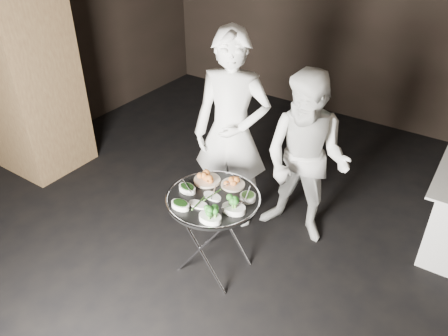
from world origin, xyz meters
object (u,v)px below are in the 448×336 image
Objects in this scene: serving_tray at (213,198)px; waiter_left at (232,134)px; waiter_right at (306,161)px; tray_stand at (214,231)px.

waiter_left reaches higher than serving_tray.
waiter_left is at bearing 111.94° from serving_tray.
waiter_right is at bearing 64.25° from serving_tray.
serving_tray is 0.74m from waiter_left.
tray_stand is 0.39× the size of waiter_left.
tray_stand is 1.00× the size of serving_tray.
waiter_left reaches higher than waiter_right.
serving_tray is (0.00, -0.00, 0.33)m from tray_stand.
waiter_right is (0.40, 0.82, 0.06)m from serving_tray.
tray_stand is at bearing -86.67° from waiter_left.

